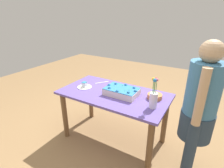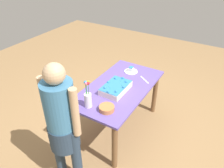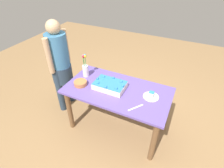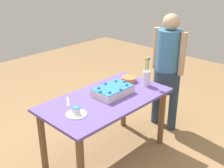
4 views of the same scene
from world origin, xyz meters
The scene contains 8 objects.
ground_plane centered at (0.00, 0.00, 0.00)m, with size 8.00×8.00×0.00m, color #977249.
dining_table centered at (0.00, 0.00, 0.60)m, with size 1.39×0.75×0.73m.
sheet_cake centered at (0.11, 0.01, 0.77)m, with size 0.41×0.27×0.11m.
serving_plate_with_slice centered at (-0.44, -0.05, 0.75)m, with size 0.20×0.20×0.08m.
cake_knife centered at (-0.33, 0.22, 0.73)m, with size 0.21×0.02×0.00m, color silver.
flower_vase centered at (0.55, -0.10, 0.85)m, with size 0.09×0.09×0.35m.
fruit_bowl centered at (0.50, 0.12, 0.76)m, with size 0.18×0.18×0.06m, color #C17640.
person_standing centered at (1.00, -0.09, 0.85)m, with size 0.31×0.45×1.49m.
Camera 4 is at (-1.86, -1.86, 2.01)m, focal length 45.00 mm.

